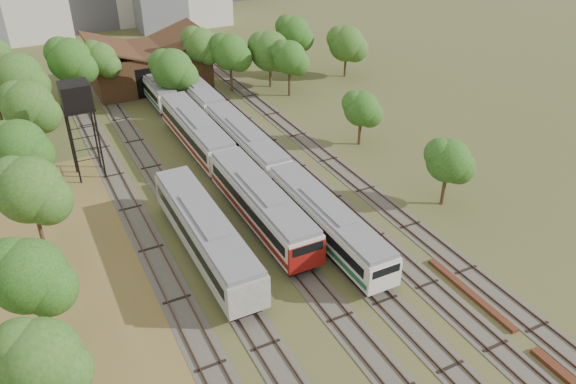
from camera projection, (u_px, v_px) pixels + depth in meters
ground at (388, 337)px, 39.21m from camera, size 240.00×240.00×0.00m
dry_grass_patch at (103, 349)px, 38.25m from camera, size 14.00×60.00×0.04m
tracks at (240, 181)px, 58.03m from camera, size 24.60×80.00×0.19m
railcar_red_set at (225, 165)px, 56.72m from camera, size 3.25×34.57×4.03m
railcar_green_set at (246, 143)px, 61.48m from camera, size 2.97×52.07×3.67m
railcar_rear at (153, 85)px, 77.74m from camera, size 2.69×16.08×3.32m
old_grey_coach at (206, 234)px, 46.10m from camera, size 3.29×18.00×4.08m
water_tower at (76, 99)px, 54.92m from camera, size 2.93×2.93×10.15m
rail_pile_far at (470, 293)px, 42.96m from camera, size 0.57×9.15×0.30m
maintenance_shed at (148, 65)px, 81.63m from camera, size 16.45×11.55×7.58m
tree_band_left at (22, 159)px, 49.99m from camera, size 8.20×73.51×8.71m
tree_band_far at (188, 56)px, 75.71m from camera, size 50.71×10.89×9.54m
tree_band_right at (348, 97)px, 65.14m from camera, size 4.55×36.73×7.77m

